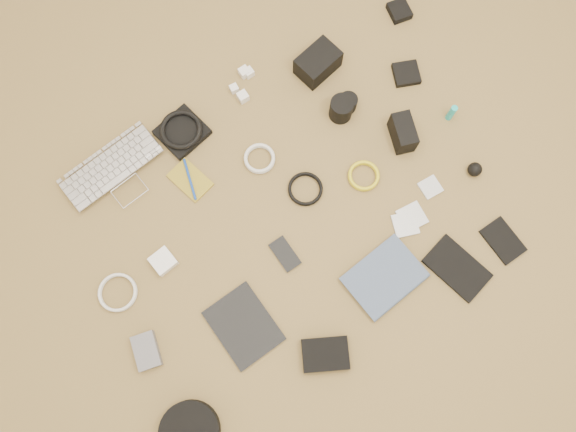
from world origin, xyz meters
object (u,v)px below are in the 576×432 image
phone (285,254)px  paperback (403,299)px  tablet (244,326)px  dslr_camera (318,63)px  headphone_case (190,431)px  laptop (120,178)px

phone → paperback: size_ratio=0.47×
tablet → paperback: (0.48, -0.17, 0.01)m
dslr_camera → headphone_case: 1.26m
laptop → phone: bearing=-64.2°
tablet → headphone_case: size_ratio=1.24×
headphone_case → paperback: size_ratio=0.77×
laptop → phone: (0.36, -0.49, -0.01)m
phone → headphone_case: bearing=-152.2°
laptop → headphone_case: headphone_case is taller
dslr_camera → headphone_case: size_ratio=0.81×
tablet → paperback: 0.51m
paperback → tablet: bearing=60.8°
tablet → phone: tablet is taller
laptop → phone: laptop is taller
phone → headphone_case: (-0.50, -0.34, 0.02)m
phone → headphone_case: size_ratio=0.61×
laptop → paperback: bearing=-62.8°
dslr_camera → tablet: size_ratio=0.65×
tablet → headphone_case: (-0.28, -0.20, 0.02)m
dslr_camera → paperback: size_ratio=0.62×
dslr_camera → headphone_case: (-0.92, -0.87, -0.02)m
headphone_case → tablet: bearing=35.2°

